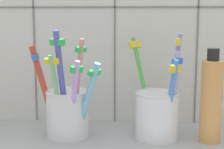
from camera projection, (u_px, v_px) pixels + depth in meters
counter_slab at (112, 145)px, 63.25cm from camera, size 64.00×22.00×2.00cm
tile_wall_back at (115, 19)px, 71.63cm from camera, size 64.00×2.20×45.00cm
toothbrush_cup_left at (67, 109)px, 63.66cm from camera, size 13.19×9.27×18.96cm
toothbrush_cup_right at (158, 112)px, 63.10cm from camera, size 9.23×11.08×18.34cm
soap_bottle at (211, 100)px, 60.81cm from camera, size 3.66×3.66×15.89cm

